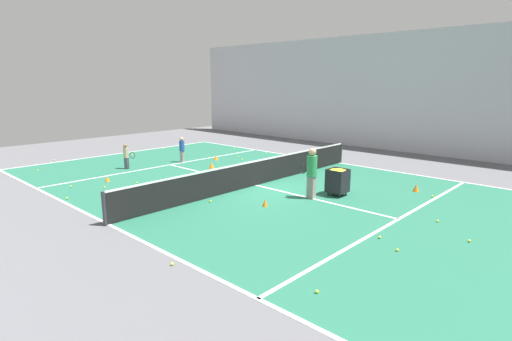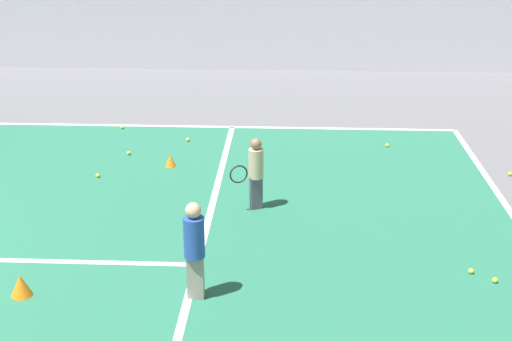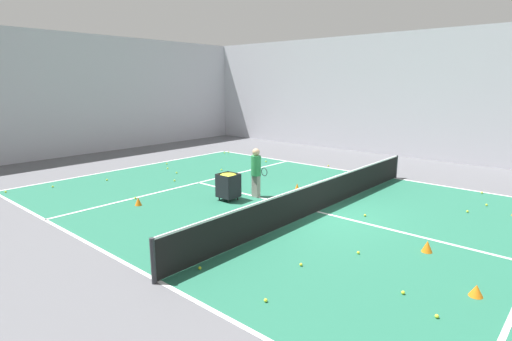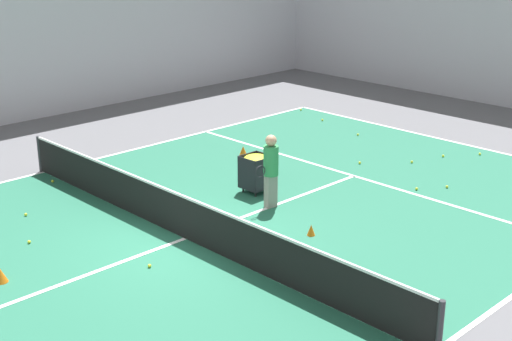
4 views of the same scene
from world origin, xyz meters
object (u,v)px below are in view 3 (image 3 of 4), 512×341
object	(u,v)px
tennis_net	(318,196)
coach_at_net	(256,169)
ball_cart	(228,181)
training_cone_1	(476,290)

from	to	relation	value
tennis_net	coach_at_net	bearing A→B (deg)	90.21
ball_cart	coach_at_net	bearing A→B (deg)	-25.34
training_cone_1	tennis_net	bearing A→B (deg)	65.08
ball_cart	training_cone_1	world-z (taller)	ball_cart
ball_cart	training_cone_1	bearing A→B (deg)	-99.79
coach_at_net	ball_cart	xyz separation A→B (m)	(-0.92, 0.43, -0.31)
ball_cart	tennis_net	bearing A→B (deg)	-72.52
tennis_net	coach_at_net	size ratio (longest dim) A/B	7.02
coach_at_net	ball_cart	bearing A→B (deg)	-110.33
tennis_net	ball_cart	distance (m)	3.08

